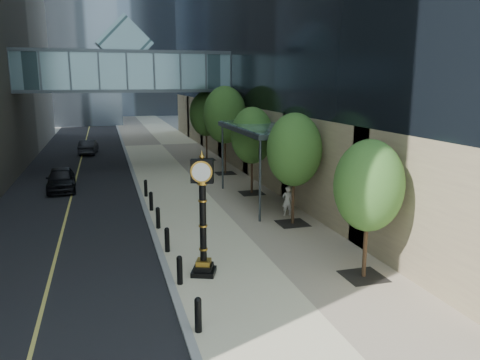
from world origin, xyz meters
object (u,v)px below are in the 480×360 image
Objects in this scene: street_clock at (203,224)px; pedestrian at (287,201)px; car_near at (61,179)px; car_far at (88,147)px.

street_clock is 8.37m from pedestrian.
car_far is at bearing 82.48° from car_near.
pedestrian is at bearing 68.96° from street_clock.
street_clock is 31.11m from car_far.
car_near reaches higher than car_far.
pedestrian is 14.88m from car_near.
pedestrian reaches higher than car_near.
street_clock reaches higher than car_near.
pedestrian is at bearing 118.30° from car_far.
street_clock is 1.07× the size of car_far.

